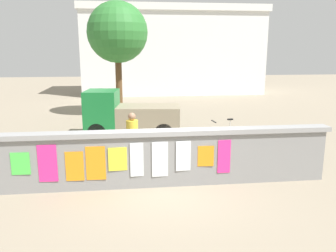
# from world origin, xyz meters

# --- Properties ---
(ground) EXTENTS (60.00, 60.00, 0.00)m
(ground) POSITION_xyz_m (0.00, 8.00, 0.00)
(ground) COLOR gray
(poster_wall) EXTENTS (8.41, 0.42, 1.44)m
(poster_wall) POSITION_xyz_m (-0.01, -0.00, 0.74)
(poster_wall) COLOR gray
(poster_wall) RESTS_ON ground
(auto_rickshaw_truck) EXTENTS (3.76, 1.92, 1.85)m
(auto_rickshaw_truck) POSITION_xyz_m (-0.94, 5.05, 0.90)
(auto_rickshaw_truck) COLOR black
(auto_rickshaw_truck) RESTS_ON ground
(motorcycle) EXTENTS (1.90, 0.56, 0.87)m
(motorcycle) POSITION_xyz_m (2.40, 1.59, 0.46)
(motorcycle) COLOR black
(motorcycle) RESTS_ON ground
(bicycle_near) EXTENTS (1.71, 0.44, 0.95)m
(bicycle_near) POSITION_xyz_m (2.56, 3.54, 0.36)
(bicycle_near) COLOR black
(bicycle_near) RESTS_ON ground
(person_walking) EXTENTS (0.48, 0.48, 1.62)m
(person_walking) POSITION_xyz_m (-0.84, 1.48, 0.99)
(person_walking) COLOR purple
(person_walking) RESTS_ON ground
(tree_roadside) EXTENTS (3.06, 3.06, 5.78)m
(tree_roadside) POSITION_xyz_m (-1.34, 9.85, 4.21)
(tree_roadside) COLOR brown
(tree_roadside) RESTS_ON ground
(building_background) EXTENTS (14.08, 5.88, 6.65)m
(building_background) POSITION_xyz_m (2.72, 19.84, 3.34)
(building_background) COLOR silver
(building_background) RESTS_ON ground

